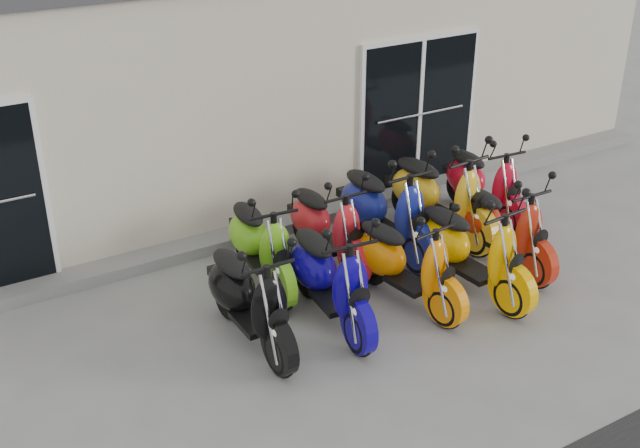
# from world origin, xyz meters

# --- Properties ---
(ground) EXTENTS (80.00, 80.00, 0.00)m
(ground) POSITION_xyz_m (0.00, 0.00, 0.00)
(ground) COLOR gray
(ground) RESTS_ON ground
(building) EXTENTS (14.00, 6.00, 3.20)m
(building) POSITION_xyz_m (0.00, 5.20, 1.60)
(building) COLOR beige
(building) RESTS_ON ground
(front_step) EXTENTS (14.00, 0.40, 0.15)m
(front_step) POSITION_xyz_m (0.00, 2.02, 0.07)
(front_step) COLOR gray
(front_step) RESTS_ON ground
(door_right) EXTENTS (2.02, 0.08, 2.22)m
(door_right) POSITION_xyz_m (2.60, 2.17, 1.26)
(door_right) COLOR black
(door_right) RESTS_ON front_step
(scooter_front_black) EXTENTS (0.69, 1.88, 1.38)m
(scooter_front_black) POSITION_xyz_m (-1.30, -0.15, 0.69)
(scooter_front_black) COLOR black
(scooter_front_black) RESTS_ON ground
(scooter_front_blue) EXTENTS (0.88, 1.98, 1.42)m
(scooter_front_blue) POSITION_xyz_m (-0.38, -0.24, 0.71)
(scooter_front_blue) COLOR #0F038C
(scooter_front_blue) RESTS_ON ground
(scooter_front_orange_a) EXTENTS (0.89, 1.89, 1.34)m
(scooter_front_orange_a) POSITION_xyz_m (0.55, -0.35, 0.67)
(scooter_front_orange_a) COLOR orange
(scooter_front_orange_a) RESTS_ON ground
(scooter_front_orange_b) EXTENTS (0.86, 1.98, 1.43)m
(scooter_front_orange_b) POSITION_xyz_m (1.34, -0.53, 0.71)
(scooter_front_orange_b) COLOR #FDB200
(scooter_front_orange_b) RESTS_ON ground
(scooter_front_red) EXTENTS (0.69, 1.85, 1.36)m
(scooter_front_red) POSITION_xyz_m (2.09, -0.22, 0.68)
(scooter_front_red) COLOR #B6240F
(scooter_front_red) RESTS_ON ground
(scooter_back_green) EXTENTS (0.83, 1.88, 1.35)m
(scooter_back_green) POSITION_xyz_m (-0.63, 0.89, 0.67)
(scooter_back_green) COLOR #71CD1C
(scooter_back_green) RESTS_ON ground
(scooter_back_red) EXTENTS (0.65, 1.79, 1.32)m
(scooter_back_red) POSITION_xyz_m (0.29, 0.91, 0.66)
(scooter_back_red) COLOR red
(scooter_back_red) RESTS_ON ground
(scooter_back_blue) EXTENTS (0.77, 2.04, 1.49)m
(scooter_back_blue) POSITION_xyz_m (1.07, 0.79, 0.75)
(scooter_back_blue) COLOR navy
(scooter_back_blue) RESTS_ON ground
(scooter_back_yellow) EXTENTS (0.91, 2.09, 1.50)m
(scooter_back_yellow) POSITION_xyz_m (1.93, 0.78, 0.75)
(scooter_back_yellow) COLOR yellow
(scooter_back_yellow) RESTS_ON ground
(scooter_back_extra) EXTENTS (0.83, 1.88, 1.35)m
(scooter_back_extra) POSITION_xyz_m (2.78, 0.89, 0.67)
(scooter_back_extra) COLOR red
(scooter_back_extra) RESTS_ON ground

